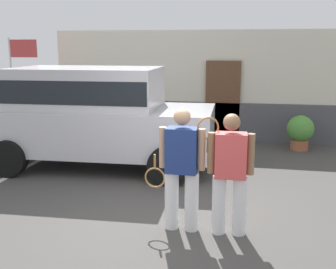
{
  "coord_description": "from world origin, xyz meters",
  "views": [
    {
      "loc": [
        1.23,
        -5.32,
        2.48
      ],
      "look_at": [
        -0.09,
        1.2,
        1.05
      ],
      "focal_mm": 44.28,
      "sensor_mm": 36.0,
      "label": 1
    }
  ],
  "objects_px": {
    "flag_pole": "(18,69)",
    "tennis_player_man": "(181,168)",
    "tennis_player_woman": "(230,172)",
    "potted_plant_by_porch": "(300,131)",
    "parked_suv": "(95,112)"
  },
  "relations": [
    {
      "from": "potted_plant_by_porch",
      "to": "flag_pole",
      "type": "xyz_separation_m",
      "value": [
        -7.2,
        -0.26,
        1.41
      ]
    },
    {
      "from": "tennis_player_woman",
      "to": "flag_pole",
      "type": "distance_m",
      "value": 7.51
    },
    {
      "from": "tennis_player_man",
      "to": "tennis_player_woman",
      "type": "relative_size",
      "value": 1.03
    },
    {
      "from": "flag_pole",
      "to": "tennis_player_man",
      "type": "bearing_deg",
      "value": -42.35
    },
    {
      "from": "tennis_player_woman",
      "to": "potted_plant_by_porch",
      "type": "distance_m",
      "value": 5.17
    },
    {
      "from": "tennis_player_man",
      "to": "flag_pole",
      "type": "relative_size",
      "value": 0.63
    },
    {
      "from": "flag_pole",
      "to": "potted_plant_by_porch",
      "type": "bearing_deg",
      "value": 2.08
    },
    {
      "from": "tennis_player_man",
      "to": "potted_plant_by_porch",
      "type": "height_order",
      "value": "tennis_player_man"
    },
    {
      "from": "flag_pole",
      "to": "tennis_player_woman",
      "type": "bearing_deg",
      "value": -39.1
    },
    {
      "from": "tennis_player_man",
      "to": "potted_plant_by_porch",
      "type": "relative_size",
      "value": 1.99
    },
    {
      "from": "parked_suv",
      "to": "tennis_player_man",
      "type": "distance_m",
      "value": 3.5
    },
    {
      "from": "tennis_player_man",
      "to": "flag_pole",
      "type": "bearing_deg",
      "value": -40.18
    },
    {
      "from": "potted_plant_by_porch",
      "to": "flag_pole",
      "type": "relative_size",
      "value": 0.32
    },
    {
      "from": "parked_suv",
      "to": "flag_pole",
      "type": "relative_size",
      "value": 1.74
    },
    {
      "from": "potted_plant_by_porch",
      "to": "tennis_player_man",
      "type": "bearing_deg",
      "value": -112.79
    }
  ]
}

